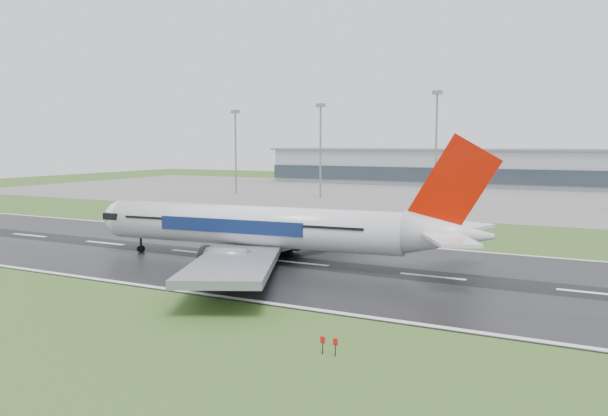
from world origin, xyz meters
The scene contains 8 objects.
ground centered at (0.00, 0.00, 0.00)m, with size 520.00×520.00×0.00m, color #31541F.
runway centered at (0.00, 0.00, 0.05)m, with size 400.00×45.00×0.10m, color black.
apron centered at (0.00, 125.00, 0.04)m, with size 400.00×130.00×0.08m, color slate.
terminal centered at (0.00, 185.00, 7.50)m, with size 240.00×36.00×15.00m, color #989AA3.
main_airliner centered at (-23.25, -1.68, 9.29)m, with size 62.23×59.27×18.37m, color silver, non-canonical shape.
floodmast_0 centered at (-97.84, 100.00, 14.28)m, with size 0.64×0.64×28.56m, color gray.
floodmast_1 centered at (-64.46, 100.00, 14.93)m, with size 0.64×0.64×29.86m, color gray.
floodmast_2 centered at (-25.98, 100.00, 16.26)m, with size 0.64×0.64×32.53m, color gray.
Camera 1 is at (20.52, -78.54, 18.02)m, focal length 35.28 mm.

